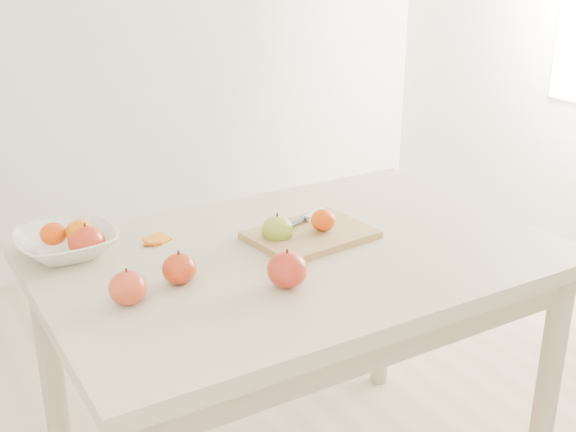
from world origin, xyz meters
TOP-DOWN VIEW (x-y plane):
  - table at (0.00, 0.00)m, footprint 1.20×0.80m
  - cutting_board at (0.06, 0.05)m, footprint 0.31×0.24m
  - board_tangerine at (0.09, 0.04)m, footprint 0.06×0.06m
  - fruit_bowl at (-0.48, 0.25)m, footprint 0.23×0.23m
  - bowl_tangerine_near at (-0.51, 0.26)m, footprint 0.06×0.06m
  - bowl_tangerine_far at (-0.45, 0.24)m, footprint 0.07×0.07m
  - orange_peel_a at (-0.27, 0.22)m, footprint 0.07×0.07m
  - orange_peel_b at (-0.29, 0.21)m, footprint 0.05×0.05m
  - paring_knife at (0.11, 0.12)m, footprint 0.16×0.08m
  - apple_green at (-0.02, 0.06)m, footprint 0.08×0.08m
  - apple_red_e at (-0.12, -0.15)m, footprint 0.09×0.09m
  - apple_red_a at (-0.44, 0.22)m, footprint 0.09×0.09m
  - apple_red_d at (-0.31, -0.02)m, footprint 0.07×0.07m
  - apple_red_b at (-0.44, -0.05)m, footprint 0.08×0.08m

SIDE VIEW (x-z plane):
  - table at x=0.00m, z-range 0.28..1.03m
  - orange_peel_a at x=-0.27m, z-range 0.75..0.76m
  - orange_peel_b at x=-0.29m, z-range 0.75..0.76m
  - cutting_board at x=0.06m, z-range 0.75..0.77m
  - paring_knife at x=0.11m, z-range 0.77..0.78m
  - fruit_bowl at x=-0.48m, z-range 0.75..0.81m
  - apple_red_d at x=-0.31m, z-range 0.75..0.82m
  - apple_green at x=-0.02m, z-range 0.75..0.82m
  - apple_red_b at x=-0.44m, z-range 0.75..0.82m
  - apple_red_a at x=-0.44m, z-range 0.75..0.83m
  - apple_red_e at x=-0.12m, z-range 0.75..0.83m
  - board_tangerine at x=0.09m, z-range 0.77..0.82m
  - bowl_tangerine_near at x=-0.51m, z-range 0.78..0.83m
  - bowl_tangerine_far at x=-0.45m, z-range 0.78..0.84m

